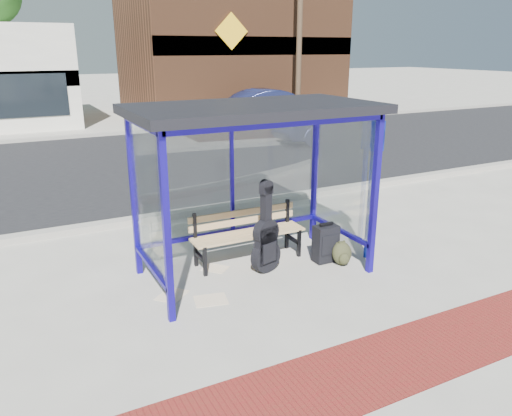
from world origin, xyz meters
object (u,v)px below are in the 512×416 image
bench (247,231)px  guitar_bag (266,241)px  parked_car (274,107)px  fire_hydrant (318,107)px  suitcase (326,244)px  backpack (342,254)px

bench → guitar_bag: 0.51m
bench → parked_car: parked_car is taller
bench → fire_hydrant: 17.05m
fire_hydrant → suitcase: bearing=-123.6°
suitcase → backpack: (0.16, -0.21, -0.12)m
bench → suitcase: bench is taller
bench → parked_car: (7.28, 12.22, 0.27)m
backpack → guitar_bag: bearing=179.1°
parked_car → fire_hydrant: size_ratio=5.60×
backpack → bench: bearing=160.0°
bench → suitcase: (1.04, -0.61, -0.18)m
suitcase → fire_hydrant: 16.94m
suitcase → fire_hydrant: bearing=56.9°
suitcase → guitar_bag: bearing=174.7°
guitar_bag → backpack: bearing=-30.1°
guitar_bag → suitcase: 1.00m
parked_car → suitcase: bearing=151.4°
guitar_bag → suitcase: guitar_bag is taller
parked_car → fire_hydrant: (3.14, 1.28, -0.31)m
bench → suitcase: 1.22m
bench → parked_car: size_ratio=0.39×
bench → guitar_bag: size_ratio=1.36×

